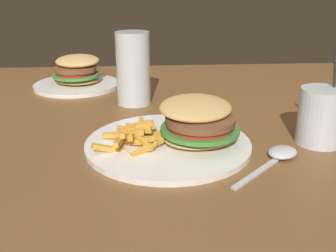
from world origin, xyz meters
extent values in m
cube|color=brown|center=(0.00, 0.00, 0.75)|extent=(1.59, 1.03, 0.03)
cylinder|color=white|center=(0.04, -0.18, 0.77)|extent=(0.30, 0.30, 0.01)
ellipsoid|color=tan|center=(0.09, -0.19, 0.78)|extent=(0.17, 0.15, 0.02)
cylinder|color=#428438|center=(0.09, -0.19, 0.79)|extent=(0.18, 0.18, 0.01)
cylinder|color=red|center=(0.09, -0.19, 0.80)|extent=(0.15, 0.15, 0.01)
cylinder|color=brown|center=(0.09, -0.19, 0.81)|extent=(0.16, 0.16, 0.01)
ellipsoid|color=tan|center=(0.09, -0.17, 0.83)|extent=(0.17, 0.15, 0.04)
cube|color=gold|center=(-0.02, -0.19, 0.79)|extent=(0.06, 0.02, 0.01)
cube|color=gold|center=(0.02, -0.17, 0.78)|extent=(0.06, 0.07, 0.03)
cube|color=gold|center=(-0.07, -0.22, 0.78)|extent=(0.06, 0.02, 0.03)
cube|color=gold|center=(-0.01, -0.17, 0.80)|extent=(0.01, 0.09, 0.01)
cube|color=gold|center=(-0.01, -0.15, 0.78)|extent=(0.03, 0.05, 0.01)
cube|color=gold|center=(-0.01, -0.13, 0.78)|extent=(0.06, 0.01, 0.02)
cube|color=gold|center=(-0.02, -0.20, 0.80)|extent=(0.06, 0.04, 0.01)
cube|color=gold|center=(-0.03, -0.15, 0.78)|extent=(0.05, 0.07, 0.03)
cube|color=gold|center=(-0.02, -0.18, 0.80)|extent=(0.07, 0.01, 0.03)
cube|color=gold|center=(0.03, -0.19, 0.78)|extent=(0.08, 0.04, 0.02)
cube|color=gold|center=(-0.05, -0.20, 0.78)|extent=(0.02, 0.08, 0.03)
cube|color=gold|center=(-0.03, -0.20, 0.79)|extent=(0.03, 0.06, 0.03)
cube|color=gold|center=(0.02, -0.18, 0.78)|extent=(0.06, 0.02, 0.03)
cube|color=gold|center=(-0.02, -0.19, 0.80)|extent=(0.06, 0.05, 0.01)
cube|color=gold|center=(-0.04, -0.20, 0.79)|extent=(0.03, 0.06, 0.01)
cube|color=gold|center=(-0.02, -0.20, 0.78)|extent=(0.07, 0.04, 0.02)
cube|color=gold|center=(-0.05, -0.17, 0.78)|extent=(0.07, 0.03, 0.02)
cube|color=gold|center=(-0.01, -0.20, 0.78)|extent=(0.05, 0.07, 0.03)
cube|color=gold|center=(-0.01, -0.20, 0.79)|extent=(0.05, 0.06, 0.03)
cube|color=gold|center=(0.00, -0.22, 0.78)|extent=(0.06, 0.05, 0.02)
cylinder|color=silver|center=(-0.03, 0.08, 0.85)|extent=(0.08, 0.08, 0.17)
cylinder|color=#B26B19|center=(-0.03, 0.08, 0.83)|extent=(0.07, 0.07, 0.14)
cylinder|color=silver|center=(0.32, -0.19, 0.81)|extent=(0.08, 0.08, 0.10)
cylinder|color=yellow|center=(0.32, -0.19, 0.81)|extent=(0.07, 0.07, 0.09)
cylinder|color=black|center=(0.34, -0.18, 0.85)|extent=(0.01, 0.03, 0.17)
ellipsoid|color=silver|center=(0.23, -0.24, 0.77)|extent=(0.07, 0.07, 0.02)
cube|color=silver|center=(0.17, -0.30, 0.76)|extent=(0.10, 0.10, 0.00)
cylinder|color=white|center=(-0.19, 0.25, 0.77)|extent=(0.24, 0.24, 0.01)
ellipsoid|color=tan|center=(-0.19, 0.25, 0.78)|extent=(0.15, 0.13, 0.02)
cylinder|color=#428438|center=(-0.19, 0.25, 0.79)|extent=(0.16, 0.16, 0.01)
cylinder|color=red|center=(-0.19, 0.25, 0.80)|extent=(0.13, 0.13, 0.01)
cylinder|color=brown|center=(-0.19, 0.25, 0.81)|extent=(0.14, 0.14, 0.01)
ellipsoid|color=tan|center=(-0.18, 0.26, 0.83)|extent=(0.15, 0.13, 0.04)
camera|label=1|loc=(-0.01, -0.84, 1.05)|focal=42.00mm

